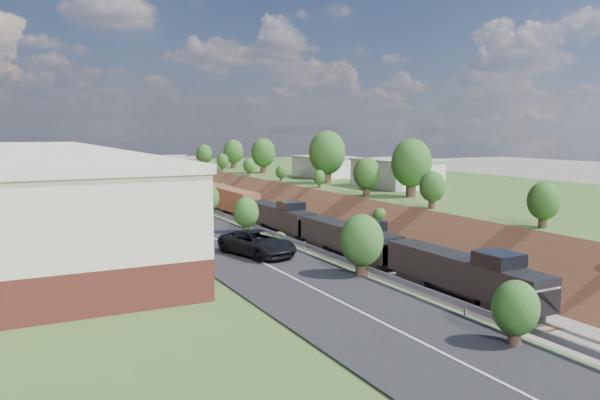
# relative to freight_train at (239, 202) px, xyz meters

# --- Properties ---
(platform_right) EXTENTS (44.00, 180.00, 5.00)m
(platform_right) POSITION_rel_freight_train_xyz_m (30.40, -4.70, 0.09)
(platform_right) COLOR #3D5E26
(platform_right) RESTS_ON ground
(embankment_left) EXTENTS (10.00, 180.00, 10.00)m
(embankment_left) POSITION_rel_freight_train_xyz_m (-13.60, -4.70, -2.41)
(embankment_left) COLOR brown
(embankment_left) RESTS_ON ground
(embankment_right) EXTENTS (10.00, 180.00, 10.00)m
(embankment_right) POSITION_rel_freight_train_xyz_m (8.40, -4.70, -2.41)
(embankment_right) COLOR brown
(embankment_right) RESTS_ON ground
(rail_left_track) EXTENTS (1.58, 180.00, 0.18)m
(rail_left_track) POSITION_rel_freight_train_xyz_m (-5.20, -4.70, -2.32)
(rail_left_track) COLOR gray
(rail_left_track) RESTS_ON ground
(rail_right_track) EXTENTS (1.58, 180.00, 0.18)m
(rail_right_track) POSITION_rel_freight_train_xyz_m (0.00, -4.70, -2.32)
(rail_right_track) COLOR gray
(rail_right_track) RESTS_ON ground
(road) EXTENTS (8.00, 180.00, 0.10)m
(road) POSITION_rel_freight_train_xyz_m (-18.10, -4.70, 2.64)
(road) COLOR black
(road) RESTS_ON platform_left
(guardrail) EXTENTS (0.10, 171.00, 0.70)m
(guardrail) POSITION_rel_freight_train_xyz_m (-14.00, -4.90, 3.14)
(guardrail) COLOR #99999E
(guardrail) RESTS_ON platform_left
(commercial_building) EXTENTS (14.30, 62.30, 7.00)m
(commercial_building) POSITION_rel_freight_train_xyz_m (-30.60, -26.70, 6.10)
(commercial_building) COLOR brown
(commercial_building) RESTS_ON platform_left
(overpass) EXTENTS (24.50, 8.30, 7.40)m
(overpass) POSITION_rel_freight_train_xyz_m (-2.60, 57.30, 2.51)
(overpass) COLOR gray
(overpass) RESTS_ON ground
(white_building_near) EXTENTS (9.00, 12.00, 4.00)m
(white_building_near) POSITION_rel_freight_train_xyz_m (20.90, -12.70, 4.59)
(white_building_near) COLOR silver
(white_building_near) RESTS_ON platform_right
(white_building_far) EXTENTS (8.00, 10.00, 3.60)m
(white_building_far) POSITION_rel_freight_train_xyz_m (20.40, 9.30, 4.39)
(white_building_far) COLOR silver
(white_building_far) RESTS_ON platform_right
(tree_right_large) EXTENTS (5.25, 5.25, 7.61)m
(tree_right_large) POSITION_rel_freight_train_xyz_m (14.40, -24.70, 6.98)
(tree_right_large) COLOR #473323
(tree_right_large) RESTS_ON platform_right
(tree_left_crest) EXTENTS (2.45, 2.45, 3.55)m
(tree_left_crest) POSITION_rel_freight_train_xyz_m (-14.40, -44.70, 4.63)
(tree_left_crest) COLOR #473323
(tree_left_crest) RESTS_ON platform_left
(freight_train) EXTENTS (2.78, 112.53, 4.55)m
(freight_train) POSITION_rel_freight_train_xyz_m (0.00, 0.00, 0.00)
(freight_train) COLOR black
(freight_train) RESTS_ON ground
(suv) EXTENTS (4.41, 6.72, 1.72)m
(suv) POSITION_rel_freight_train_xyz_m (-17.51, -48.92, 3.55)
(suv) COLOR black
(suv) RESTS_ON road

